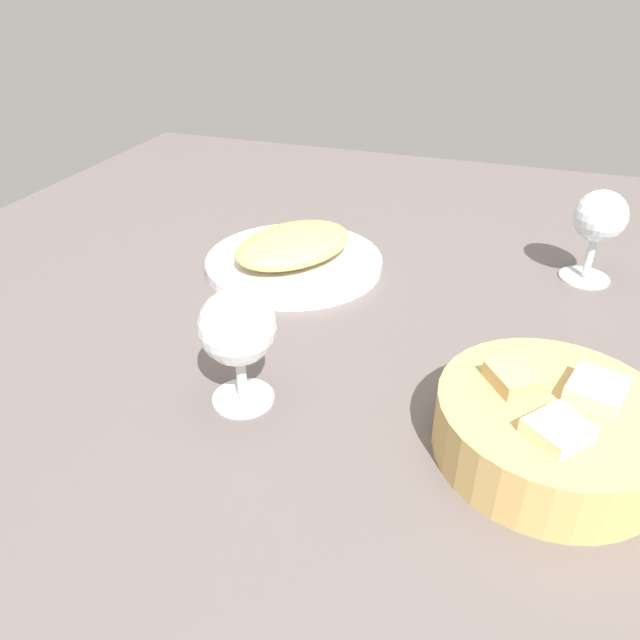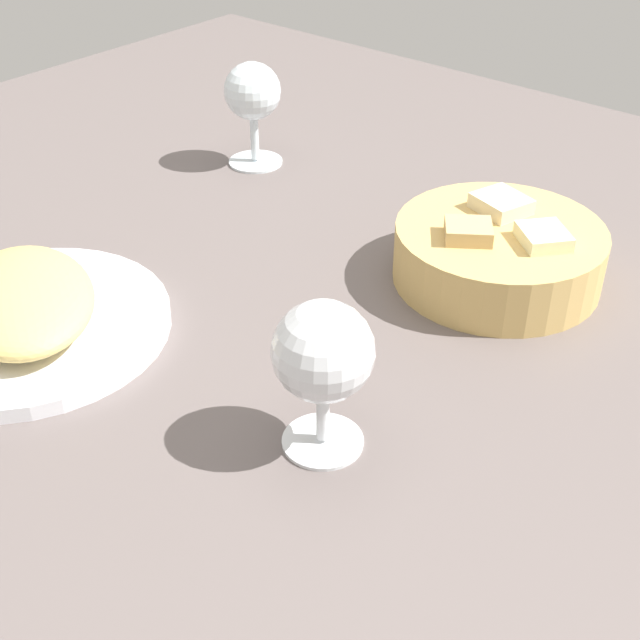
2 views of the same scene
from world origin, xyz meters
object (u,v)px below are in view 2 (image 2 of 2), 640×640
at_px(wine_glass_near, 323,357).
at_px(wine_glass_far, 253,97).
at_px(plate, 29,325).
at_px(bread_basket, 499,252).

height_order(wine_glass_near, wine_glass_far, wine_glass_far).
distance_m(plate, wine_glass_near, 0.30).
distance_m(bread_basket, wine_glass_near, 0.29).
relative_size(bread_basket, wine_glass_far, 1.60).
bearing_deg(wine_glass_near, bread_basket, 94.01).
height_order(bread_basket, wine_glass_far, wine_glass_far).
xyz_separation_m(wine_glass_near, wine_glass_far, (-0.38, 0.33, 0.00)).
bearing_deg(wine_glass_far, plate, -76.40).
relative_size(plate, wine_glass_near, 2.03).
bearing_deg(wine_glass_far, wine_glass_near, -40.72).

